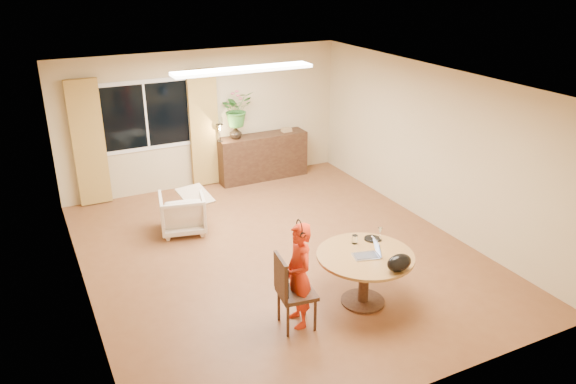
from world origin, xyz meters
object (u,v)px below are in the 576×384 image
object	(u,v)px
child	(299,275)
armchair	(182,213)
dining_table	(365,265)
sideboard	(262,157)
dining_chair	(297,291)

from	to	relation	value
child	armchair	size ratio (longest dim) A/B	1.84
dining_table	child	distance (m)	0.96
dining_table	armchair	xyz separation A→B (m)	(-1.48, 3.03, -0.22)
dining_table	sideboard	distance (m)	4.72
armchair	sideboard	world-z (taller)	sideboard
child	armchair	distance (m)	3.12
dining_table	sideboard	size ratio (longest dim) A/B	0.68
armchair	dining_table	bearing A→B (deg)	128.05
dining_table	sideboard	xyz separation A→B (m)	(0.67, 4.67, -0.10)
dining_chair	armchair	xyz separation A→B (m)	(-0.48, 3.10, -0.15)
dining_chair	sideboard	bearing A→B (deg)	77.88
child	armchair	xyz separation A→B (m)	(-0.53, 3.05, -0.33)
sideboard	child	bearing A→B (deg)	-109.03
armchair	dining_chair	bearing A→B (deg)	110.87
armchair	child	bearing A→B (deg)	111.87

